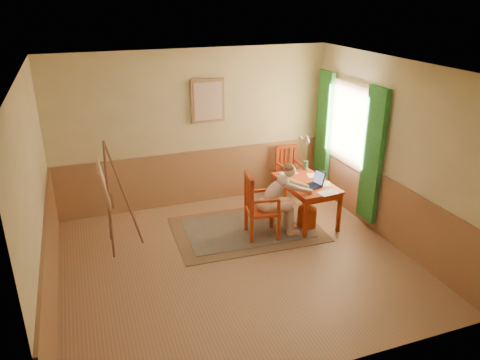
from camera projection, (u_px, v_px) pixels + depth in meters
name	position (u px, v px, depth m)	size (l,w,h in m)	color
room	(236.00, 173.00, 6.21)	(5.04, 4.54, 2.84)	#A37A59
wainscot	(220.00, 209.00, 7.25)	(5.00, 4.50, 1.00)	#9A6C48
window	(347.00, 137.00, 7.95)	(0.12, 2.01, 2.20)	white
wall_portrait	(208.00, 101.00, 8.01)	(0.60, 0.05, 0.76)	#A57853
rug	(247.00, 229.00, 7.65)	(2.46, 1.69, 0.02)	#8C7251
table	(306.00, 187.00, 7.72)	(0.77, 1.23, 0.72)	#B23A16
chair_left	(259.00, 206.00, 7.25)	(0.55, 0.53, 1.06)	#B23A16
chair_back	(289.00, 172.00, 8.78)	(0.43, 0.45, 0.96)	#B23A16
figure	(279.00, 196.00, 7.26)	(0.93, 0.46, 1.22)	beige
laptop	(313.00, 184.00, 7.49)	(0.45, 0.33, 0.25)	#1E2338
papers	(313.00, 181.00, 7.72)	(0.74, 1.24, 0.00)	white
vase	(305.00, 154.00, 8.13)	(0.21, 0.31, 0.61)	#3F724C
wastebasket	(307.00, 218.00, 7.69)	(0.31, 0.31, 0.33)	#B43E16
easel	(106.00, 187.00, 6.72)	(0.58, 0.77, 1.73)	brown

